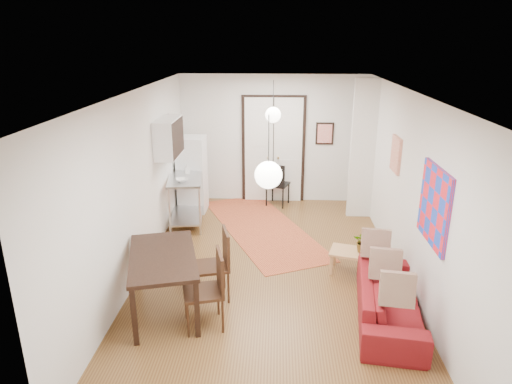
{
  "coord_description": "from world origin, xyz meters",
  "views": [
    {
      "loc": [
        0.09,
        -6.71,
        3.66
      ],
      "look_at": [
        -0.25,
        0.35,
        1.25
      ],
      "focal_mm": 32.0,
      "sensor_mm": 36.0,
      "label": 1
    }
  ],
  "objects_px": {
    "fridge": "(192,174)",
    "dining_table": "(163,261)",
    "dining_chair_near": "(211,256)",
    "black_side_chair": "(278,179)",
    "sofa": "(389,299)",
    "kitchen_counter": "(186,193)",
    "coffee_table": "(357,255)",
    "dining_chair_far": "(204,281)"
  },
  "relations": [
    {
      "from": "fridge",
      "to": "dining_table",
      "type": "bearing_deg",
      "value": -83.98
    },
    {
      "from": "dining_chair_near",
      "to": "black_side_chair",
      "type": "bearing_deg",
      "value": 151.4
    },
    {
      "from": "dining_table",
      "to": "black_side_chair",
      "type": "distance_m",
      "value": 4.71
    },
    {
      "from": "sofa",
      "to": "fridge",
      "type": "distance_m",
      "value": 5.25
    },
    {
      "from": "sofa",
      "to": "kitchen_counter",
      "type": "height_order",
      "value": "kitchen_counter"
    },
    {
      "from": "coffee_table",
      "to": "dining_chair_near",
      "type": "xyz_separation_m",
      "value": [
        -2.25,
        -0.74,
        0.29
      ]
    },
    {
      "from": "sofa",
      "to": "coffee_table",
      "type": "bearing_deg",
      "value": 18.52
    },
    {
      "from": "sofa",
      "to": "dining_chair_far",
      "type": "bearing_deg",
      "value": 101.98
    },
    {
      "from": "coffee_table",
      "to": "black_side_chair",
      "type": "relative_size",
      "value": 0.94
    },
    {
      "from": "kitchen_counter",
      "to": "dining_table",
      "type": "xyz_separation_m",
      "value": [
        0.3,
        -3.14,
        0.09
      ]
    },
    {
      "from": "dining_table",
      "to": "black_side_chair",
      "type": "relative_size",
      "value": 1.71
    },
    {
      "from": "fridge",
      "to": "dining_chair_near",
      "type": "height_order",
      "value": "fridge"
    },
    {
      "from": "kitchen_counter",
      "to": "dining_chair_near",
      "type": "height_order",
      "value": "dining_chair_near"
    },
    {
      "from": "coffee_table",
      "to": "fridge",
      "type": "xyz_separation_m",
      "value": [
        -3.15,
        2.71,
        0.5
      ]
    },
    {
      "from": "dining_chair_far",
      "to": "dining_chair_near",
      "type": "bearing_deg",
      "value": 164.98
    },
    {
      "from": "sofa",
      "to": "dining_chair_near",
      "type": "height_order",
      "value": "dining_chair_near"
    },
    {
      "from": "sofa",
      "to": "dining_table",
      "type": "xyz_separation_m",
      "value": [
        -3.09,
        0.07,
        0.46
      ]
    },
    {
      "from": "sofa",
      "to": "kitchen_counter",
      "type": "xyz_separation_m",
      "value": [
        -3.39,
        3.21,
        0.37
      ]
    },
    {
      "from": "fridge",
      "to": "dining_table",
      "type": "distance_m",
      "value": 3.92
    },
    {
      "from": "dining_chair_near",
      "to": "kitchen_counter",
      "type": "bearing_deg",
      "value": -176.48
    },
    {
      "from": "dining_chair_near",
      "to": "dining_chair_far",
      "type": "bearing_deg",
      "value": -15.02
    },
    {
      "from": "dining_chair_far",
      "to": "black_side_chair",
      "type": "height_order",
      "value": "dining_chair_far"
    },
    {
      "from": "dining_chair_near",
      "to": "sofa",
      "type": "bearing_deg",
      "value": 63.01
    },
    {
      "from": "fridge",
      "to": "dining_chair_far",
      "type": "distance_m",
      "value": 4.25
    },
    {
      "from": "sofa",
      "to": "kitchen_counter",
      "type": "bearing_deg",
      "value": 54.52
    },
    {
      "from": "coffee_table",
      "to": "kitchen_counter",
      "type": "distance_m",
      "value": 3.72
    },
    {
      "from": "coffee_table",
      "to": "dining_table",
      "type": "xyz_separation_m",
      "value": [
        -2.85,
        -1.19,
        0.43
      ]
    },
    {
      "from": "sofa",
      "to": "dining_table",
      "type": "height_order",
      "value": "dining_table"
    },
    {
      "from": "fridge",
      "to": "dining_table",
      "type": "relative_size",
      "value": 0.97
    },
    {
      "from": "black_side_chair",
      "to": "fridge",
      "type": "bearing_deg",
      "value": 35.97
    },
    {
      "from": "dining_table",
      "to": "sofa",
      "type": "bearing_deg",
      "value": -1.29
    },
    {
      "from": "sofa",
      "to": "fridge",
      "type": "xyz_separation_m",
      "value": [
        -3.39,
        3.97,
        0.53
      ]
    },
    {
      "from": "coffee_table",
      "to": "kitchen_counter",
      "type": "xyz_separation_m",
      "value": [
        -3.15,
        1.95,
        0.34
      ]
    },
    {
      "from": "dining_table",
      "to": "dining_chair_far",
      "type": "relative_size",
      "value": 1.63
    },
    {
      "from": "kitchen_counter",
      "to": "dining_chair_far",
      "type": "xyz_separation_m",
      "value": [
        0.9,
        -3.39,
        -0.05
      ]
    },
    {
      "from": "coffee_table",
      "to": "dining_table",
      "type": "bearing_deg",
      "value": -157.28
    },
    {
      "from": "sofa",
      "to": "dining_chair_near",
      "type": "relative_size",
      "value": 1.94
    },
    {
      "from": "coffee_table",
      "to": "fridge",
      "type": "distance_m",
      "value": 4.19
    },
    {
      "from": "coffee_table",
      "to": "dining_table",
      "type": "relative_size",
      "value": 0.55
    },
    {
      "from": "coffee_table",
      "to": "sofa",
      "type": "bearing_deg",
      "value": -79.48
    },
    {
      "from": "kitchen_counter",
      "to": "fridge",
      "type": "distance_m",
      "value": 0.78
    },
    {
      "from": "kitchen_counter",
      "to": "dining_chair_far",
      "type": "distance_m",
      "value": 3.5
    }
  ]
}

